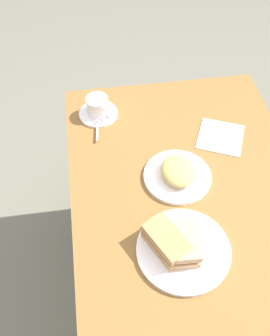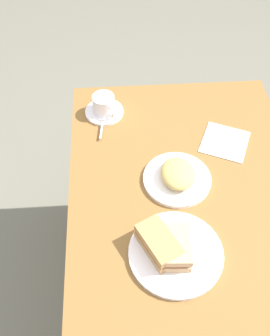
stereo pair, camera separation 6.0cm
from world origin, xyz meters
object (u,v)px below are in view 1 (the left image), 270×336
(sandwich_front, at_px, (185,244))
(side_plate, at_px, (177,177))
(sandwich_plate, at_px, (183,250))
(sandwich_back, at_px, (166,241))
(napkin, at_px, (220,137))
(coffee_saucer, at_px, (98,114))
(dining_table, at_px, (185,205))
(spoon, at_px, (98,127))
(coffee_cup, at_px, (98,106))

(sandwich_front, distance_m, side_plate, 0.26)
(sandwich_plate, bearing_deg, sandwich_back, 73.51)
(napkin, bearing_deg, coffee_saucer, 67.10)
(sandwich_back, relative_size, side_plate, 0.72)
(dining_table, height_order, spoon, spoon)
(dining_table, height_order, sandwich_plate, sandwich_plate)
(sandwich_back, distance_m, coffee_saucer, 0.59)
(coffee_cup, xyz_separation_m, side_plate, (-0.33, -0.22, -0.04))
(sandwich_back, bearing_deg, spoon, 16.74)
(coffee_saucer, bearing_deg, coffee_cup, -151.38)
(sandwich_plate, xyz_separation_m, napkin, (0.41, -0.22, -0.01))
(dining_table, distance_m, side_plate, 0.13)
(coffee_saucer, relative_size, side_plate, 0.65)
(dining_table, relative_size, spoon, 10.30)
(side_plate, bearing_deg, coffee_saucer, 34.63)
(sandwich_back, bearing_deg, sandwich_front, -105.88)
(dining_table, xyz_separation_m, sandwich_front, (-0.22, 0.07, 0.15))
(spoon, bearing_deg, sandwich_front, -158.71)
(sandwich_front, height_order, coffee_cup, coffee_cup)
(coffee_saucer, bearing_deg, sandwich_plate, -162.09)
(sandwich_front, relative_size, coffee_saucer, 0.88)
(side_plate, distance_m, napkin, 0.24)
(dining_table, distance_m, coffee_saucer, 0.46)
(sandwich_plate, bearing_deg, coffee_cup, 17.88)
(coffee_cup, xyz_separation_m, napkin, (-0.17, -0.41, -0.04))
(coffee_saucer, xyz_separation_m, side_plate, (-0.33, -0.23, 0.00))
(sandwich_plate, xyz_separation_m, sandwich_front, (0.00, -0.00, 0.04))
(sandwich_back, height_order, side_plate, sandwich_back)
(sandwich_front, bearing_deg, spoon, 21.29)
(sandwich_back, bearing_deg, coffee_cup, 13.81)
(coffee_saucer, bearing_deg, napkin, -112.90)
(dining_table, height_order, napkin, napkin)
(napkin, bearing_deg, sandwich_back, 145.25)
(coffee_saucer, xyz_separation_m, coffee_cup, (-0.00, -0.00, 0.04))
(sandwich_plate, distance_m, sandwich_front, 0.04)
(dining_table, xyz_separation_m, spoon, (0.29, 0.26, 0.12))
(coffee_cup, bearing_deg, spoon, 172.70)
(sandwich_plate, bearing_deg, sandwich_front, -79.54)
(spoon, distance_m, napkin, 0.43)
(dining_table, relative_size, coffee_saucer, 7.22)
(sandwich_front, bearing_deg, coffee_cup, 17.99)
(side_plate, bearing_deg, sandwich_back, 160.42)
(sandwich_plate, distance_m, coffee_saucer, 0.61)
(sandwich_front, relative_size, napkin, 0.83)
(coffee_cup, relative_size, side_plate, 0.48)
(sandwich_back, bearing_deg, napkin, -34.75)
(sandwich_front, xyz_separation_m, sandwich_back, (0.01, 0.05, 0.00))
(sandwich_back, xyz_separation_m, napkin, (0.39, -0.27, -0.04))
(sandwich_front, xyz_separation_m, coffee_saucer, (0.58, 0.19, -0.04))
(sandwich_front, height_order, spoon, sandwich_front)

